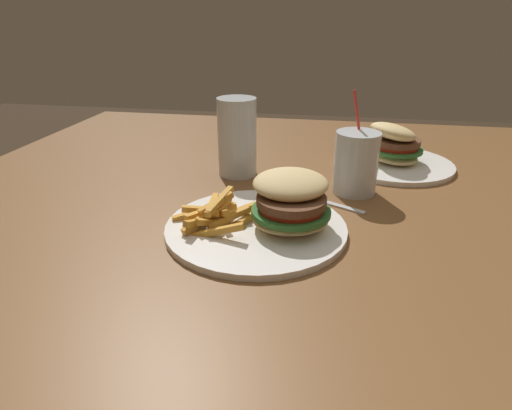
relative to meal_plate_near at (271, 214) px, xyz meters
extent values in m
cube|color=brown|center=(0.07, 0.14, -0.04)|extent=(1.48, 1.20, 0.03)
cylinder|color=brown|center=(-0.60, 0.67, -0.41)|extent=(0.08, 0.08, 0.71)
cylinder|color=white|center=(-0.02, 0.00, -0.02)|extent=(0.27, 0.27, 0.01)
ellipsoid|color=#E0C17F|center=(0.03, 0.00, -0.01)|extent=(0.13, 0.11, 0.02)
cylinder|color=#2D6628|center=(0.03, 0.00, 0.01)|extent=(0.14, 0.14, 0.01)
cylinder|color=red|center=(0.03, 0.00, 0.02)|extent=(0.11, 0.11, 0.01)
cylinder|color=brown|center=(0.03, 0.00, 0.03)|extent=(0.12, 0.12, 0.01)
ellipsoid|color=#E0C17F|center=(0.03, 0.01, 0.05)|extent=(0.13, 0.12, 0.04)
cube|color=gold|center=(-0.11, 0.00, 0.00)|extent=(0.06, 0.02, 0.02)
cube|color=gold|center=(-0.08, -0.01, 0.02)|extent=(0.03, 0.07, 0.02)
cube|color=gold|center=(-0.09, -0.01, 0.01)|extent=(0.01, 0.06, 0.01)
cube|color=gold|center=(-0.08, 0.00, 0.00)|extent=(0.04, 0.05, 0.03)
cube|color=gold|center=(-0.10, -0.03, 0.00)|extent=(0.05, 0.07, 0.03)
cube|color=gold|center=(-0.13, 0.00, -0.01)|extent=(0.05, 0.04, 0.02)
cube|color=gold|center=(-0.09, 0.02, -0.01)|extent=(0.06, 0.04, 0.02)
cube|color=gold|center=(-0.08, -0.01, 0.01)|extent=(0.05, 0.05, 0.03)
cube|color=gold|center=(-0.09, 0.01, -0.01)|extent=(0.01, 0.06, 0.02)
cube|color=gold|center=(-0.05, 0.01, 0.00)|extent=(0.05, 0.07, 0.01)
cube|color=gold|center=(-0.03, 0.02, -0.01)|extent=(0.06, 0.06, 0.03)
cube|color=gold|center=(-0.03, 0.02, -0.01)|extent=(0.04, 0.08, 0.01)
cube|color=gold|center=(-0.06, -0.01, 0.00)|extent=(0.06, 0.05, 0.02)
cube|color=gold|center=(-0.08, 0.01, 0.01)|extent=(0.02, 0.06, 0.01)
cube|color=gold|center=(-0.10, 0.00, 0.00)|extent=(0.05, 0.07, 0.01)
cube|color=gold|center=(-0.10, -0.03, -0.01)|extent=(0.03, 0.07, 0.03)
cube|color=gold|center=(-0.08, -0.03, -0.01)|extent=(0.05, 0.05, 0.03)
cube|color=gold|center=(-0.07, -0.05, -0.01)|extent=(0.08, 0.01, 0.03)
cylinder|color=silver|center=(-0.10, 0.24, 0.05)|extent=(0.08, 0.08, 0.15)
cylinder|color=gold|center=(-0.10, 0.24, 0.03)|extent=(0.07, 0.07, 0.12)
cylinder|color=silver|center=(0.13, 0.18, 0.03)|extent=(0.08, 0.08, 0.11)
cylinder|color=yellow|center=(0.13, 0.18, 0.02)|extent=(0.07, 0.07, 0.09)
cylinder|color=red|center=(0.13, 0.20, 0.06)|extent=(0.04, 0.01, 0.18)
ellipsoid|color=silver|center=(0.03, 0.14, -0.02)|extent=(0.06, 0.05, 0.01)
cube|color=silver|center=(0.10, 0.11, -0.03)|extent=(0.10, 0.06, 0.00)
cylinder|color=white|center=(0.22, 0.34, -0.02)|extent=(0.25, 0.25, 0.01)
ellipsoid|color=#E0C17F|center=(0.22, 0.34, -0.01)|extent=(0.13, 0.14, 0.02)
cylinder|color=#2D6628|center=(0.22, 0.34, 0.01)|extent=(0.15, 0.15, 0.01)
cylinder|color=red|center=(0.22, 0.34, 0.02)|extent=(0.12, 0.12, 0.01)
cylinder|color=brown|center=(0.22, 0.34, 0.03)|extent=(0.13, 0.13, 0.01)
ellipsoid|color=#E0C17F|center=(0.21, 0.33, 0.05)|extent=(0.13, 0.14, 0.05)
camera|label=1|loc=(0.08, -0.57, 0.28)|focal=30.00mm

